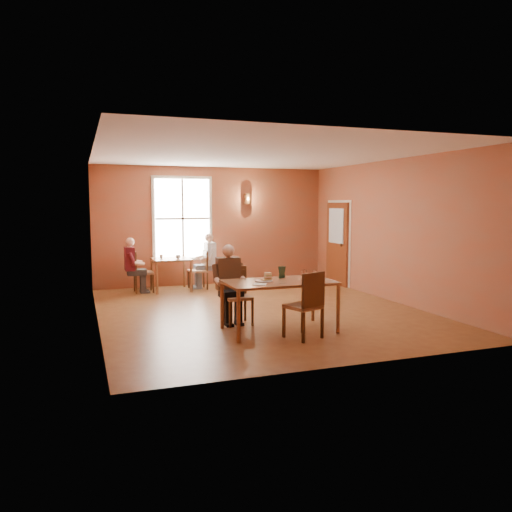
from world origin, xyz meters
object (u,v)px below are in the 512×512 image
object	(u,v)px
diner_main	(238,287)
chair_diner_maroon	(143,272)
diner_white	(199,262)
main_table	(279,306)
chair_empty	(303,305)
second_table	(171,274)
diner_maroon	(142,266)
chair_diner_main	(238,296)
chair_diner_white	(198,270)

from	to	relation	value
diner_main	chair_diner_maroon	size ratio (longest dim) A/B	1.36
diner_white	chair_diner_maroon	world-z (taller)	diner_white
main_table	chair_empty	xyz separation A→B (m)	(0.18, -0.53, 0.11)
diner_main	second_table	bearing A→B (deg)	-82.58
chair_empty	diner_maroon	size ratio (longest dim) A/B	0.83
main_table	chair_empty	world-z (taller)	chair_empty
chair_diner_main	chair_diner_maroon	xyz separation A→B (m)	(-1.14, 3.74, -0.01)
chair_diner_main	chair_diner_maroon	size ratio (longest dim) A/B	1.02
chair_diner_main	diner_white	size ratio (longest dim) A/B	0.76
chair_diner_maroon	diner_maroon	xyz separation A→B (m)	(-0.03, 0.00, 0.14)
second_table	chair_diner_maroon	xyz separation A→B (m)	(-0.65, 0.00, 0.10)
chair_diner_main	diner_main	bearing A→B (deg)	90.00
diner_white	diner_maroon	xyz separation A→B (m)	(-1.36, 0.00, -0.02)
chair_empty	diner_main	bearing A→B (deg)	99.63
diner_maroon	diner_main	bearing A→B (deg)	17.25
diner_main	second_table	world-z (taller)	diner_main
diner_white	main_table	bearing A→B (deg)	-175.95
main_table	chair_diner_white	world-z (taller)	chair_diner_white
second_table	diner_white	xyz separation A→B (m)	(0.68, 0.00, 0.26)
diner_main	diner_white	xyz separation A→B (m)	(0.19, 3.77, -0.01)
diner_white	diner_maroon	size ratio (longest dim) A/B	1.04
chair_diner_white	chair_empty	bearing A→B (deg)	-173.90
chair_diner_main	second_table	xyz separation A→B (m)	(-0.49, 3.74, -0.11)
chair_empty	chair_diner_white	size ratio (longest dim) A/B	1.11
chair_empty	second_table	xyz separation A→B (m)	(-1.18, 4.93, -0.13)
main_table	chair_diner_maroon	world-z (taller)	chair_diner_maroon
chair_diner_white	diner_maroon	world-z (taller)	diner_maroon
main_table	second_table	bearing A→B (deg)	102.72
chair_diner_main	diner_maroon	size ratio (longest dim) A/B	0.79
second_table	chair_diner_white	size ratio (longest dim) A/B	0.93
chair_diner_maroon	chair_diner_white	bearing A→B (deg)	90.00
chair_empty	second_table	bearing A→B (deg)	82.33
main_table	diner_main	xyz separation A→B (m)	(-0.50, 0.62, 0.25)
chair_empty	chair_diner_maroon	size ratio (longest dim) A/B	1.08
chair_empty	diner_maroon	xyz separation A→B (m)	(-1.86, 4.93, 0.11)
main_table	chair_diner_main	world-z (taller)	chair_diner_main
chair_diner_main	diner_main	world-z (taller)	diner_main
second_table	chair_diner_white	bearing A→B (deg)	0.00
main_table	chair_empty	distance (m)	0.57
main_table	diner_maroon	size ratio (longest dim) A/B	1.40
main_table	chair_diner_maroon	size ratio (longest dim) A/B	1.81
main_table	chair_diner_maroon	distance (m)	4.69
chair_diner_white	second_table	bearing A→B (deg)	90.00
diner_maroon	diner_white	bearing A→B (deg)	90.00
main_table	diner_white	world-z (taller)	diner_white
main_table	diner_white	size ratio (longest dim) A/B	1.35
chair_empty	second_table	size ratio (longest dim) A/B	1.19
main_table	chair_empty	bearing A→B (deg)	-70.85
chair_diner_white	diner_maroon	distance (m)	1.34
chair_diner_maroon	diner_maroon	bearing A→B (deg)	-90.00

